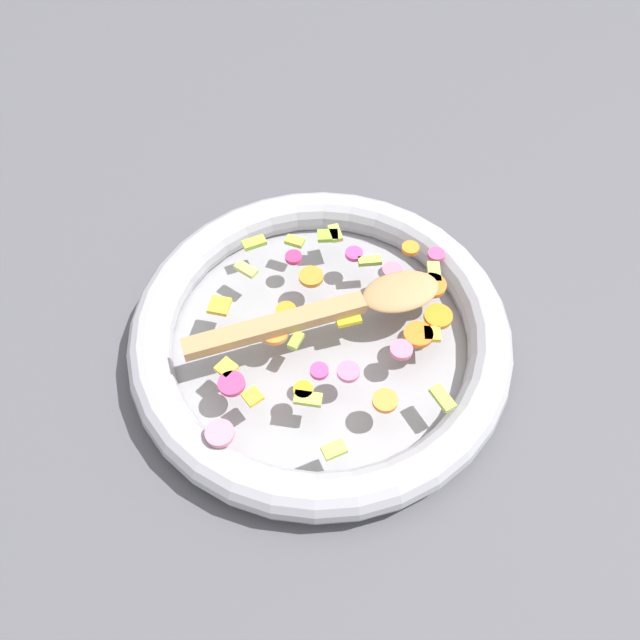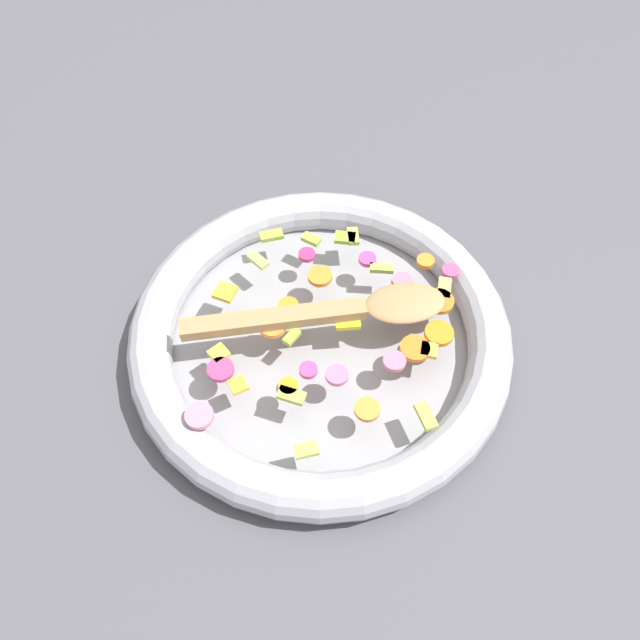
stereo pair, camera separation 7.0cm
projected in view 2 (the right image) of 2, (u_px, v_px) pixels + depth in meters
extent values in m
plane|color=#4C4C51|center=(320.00, 344.00, 0.74)|extent=(4.00, 4.00, 0.00)
cylinder|color=gray|center=(320.00, 341.00, 0.73)|extent=(0.39, 0.39, 0.01)
torus|color=#9E9EA5|center=(320.00, 332.00, 0.72)|extent=(0.44, 0.44, 0.05)
cylinder|color=orange|center=(426.00, 261.00, 0.74)|extent=(0.02, 0.02, 0.01)
cylinder|color=orange|center=(288.00, 386.00, 0.64)|extent=(0.02, 0.02, 0.01)
cylinder|color=orange|center=(367.00, 409.00, 0.63)|extent=(0.03, 0.03, 0.01)
cylinder|color=orange|center=(439.00, 301.00, 0.71)|extent=(0.05, 0.05, 0.01)
cylinder|color=orange|center=(273.00, 326.00, 0.69)|extent=(0.04, 0.04, 0.01)
cylinder|color=orange|center=(415.00, 349.00, 0.67)|extent=(0.05, 0.05, 0.01)
cylinder|color=orange|center=(439.00, 333.00, 0.68)|extent=(0.03, 0.03, 0.01)
cylinder|color=orange|center=(318.00, 276.00, 0.73)|extent=(0.04, 0.04, 0.01)
cylinder|color=orange|center=(288.00, 306.00, 0.70)|extent=(0.03, 0.03, 0.01)
cube|color=#B8D34C|center=(306.00, 450.00, 0.60)|extent=(0.03, 0.02, 0.01)
cube|color=#AFCD4C|center=(353.00, 236.00, 0.76)|extent=(0.02, 0.03, 0.01)
cube|color=#A1C13D|center=(311.00, 239.00, 0.76)|extent=(0.03, 0.02, 0.01)
cube|color=#88C336|center=(345.00, 238.00, 0.76)|extent=(0.03, 0.02, 0.01)
cube|color=#96BD47|center=(382.00, 268.00, 0.74)|extent=(0.03, 0.01, 0.01)
cube|color=#A5C14B|center=(291.00, 395.00, 0.64)|extent=(0.03, 0.02, 0.01)
cube|color=#BECE5D|center=(258.00, 260.00, 0.74)|extent=(0.03, 0.03, 0.01)
cube|color=#97C33C|center=(292.00, 337.00, 0.68)|extent=(0.02, 0.02, 0.01)
cube|color=#ACC653|center=(444.00, 289.00, 0.72)|extent=(0.02, 0.03, 0.01)
cube|color=#98BB3B|center=(272.00, 235.00, 0.77)|extent=(0.03, 0.02, 0.01)
cube|color=#A5C446|center=(426.00, 416.00, 0.63)|extent=(0.02, 0.03, 0.01)
cylinder|color=#DA6B82|center=(402.00, 281.00, 0.72)|extent=(0.03, 0.03, 0.01)
cylinder|color=pink|center=(199.00, 416.00, 0.63)|extent=(0.04, 0.04, 0.01)
cylinder|color=#CF467A|center=(451.00, 271.00, 0.73)|extent=(0.03, 0.03, 0.01)
cylinder|color=pink|center=(337.00, 375.00, 0.65)|extent=(0.03, 0.03, 0.01)
cylinder|color=#E24086|center=(368.00, 259.00, 0.74)|extent=(0.03, 0.03, 0.01)
cylinder|color=#C43B71|center=(221.00, 369.00, 0.66)|extent=(0.04, 0.04, 0.01)
cylinder|color=#D24183|center=(308.00, 370.00, 0.66)|extent=(0.03, 0.03, 0.01)
cylinder|color=pink|center=(394.00, 361.00, 0.66)|extent=(0.04, 0.04, 0.01)
cylinder|color=#D32F66|center=(307.00, 255.00, 0.75)|extent=(0.02, 0.02, 0.01)
cube|color=yellow|center=(429.00, 350.00, 0.67)|extent=(0.02, 0.02, 0.01)
cube|color=gold|center=(225.00, 292.00, 0.72)|extent=(0.03, 0.03, 0.01)
cube|color=yellow|center=(219.00, 353.00, 0.67)|extent=(0.03, 0.03, 0.01)
cube|color=yellow|center=(347.00, 320.00, 0.69)|extent=(0.03, 0.03, 0.01)
cube|color=yellow|center=(238.00, 385.00, 0.65)|extent=(0.02, 0.02, 0.01)
cube|color=#A87F51|center=(274.00, 319.00, 0.68)|extent=(0.21, 0.05, 0.01)
ellipsoid|color=#A87F51|center=(405.00, 303.00, 0.69)|extent=(0.10, 0.07, 0.01)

